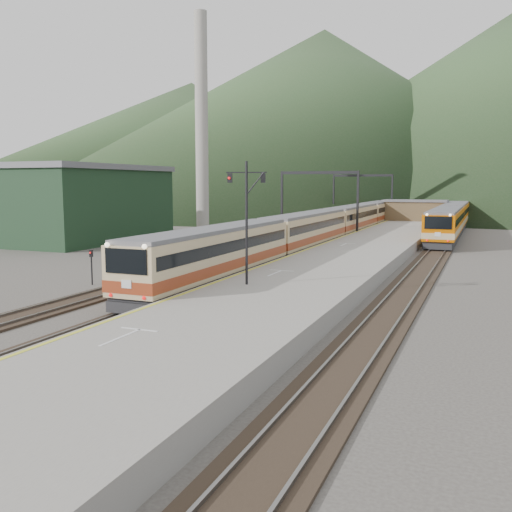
% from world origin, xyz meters
% --- Properties ---
extents(track_main, '(2.60, 200.00, 0.23)m').
position_xyz_m(track_main, '(0.00, 40.00, 0.07)').
color(track_main, black).
rests_on(track_main, ground).
extents(track_far, '(2.60, 200.00, 0.23)m').
position_xyz_m(track_far, '(-5.00, 40.00, 0.07)').
color(track_far, black).
rests_on(track_far, ground).
extents(track_second, '(2.60, 200.00, 0.23)m').
position_xyz_m(track_second, '(11.50, 40.00, 0.07)').
color(track_second, black).
rests_on(track_second, ground).
extents(platform, '(8.00, 100.00, 1.00)m').
position_xyz_m(platform, '(5.60, 38.00, 0.50)').
color(platform, gray).
rests_on(platform, ground).
extents(gantry_near, '(9.55, 0.25, 8.00)m').
position_xyz_m(gantry_near, '(-2.85, 55.00, 5.59)').
color(gantry_near, black).
rests_on(gantry_near, ground).
extents(gantry_far, '(9.55, 0.25, 8.00)m').
position_xyz_m(gantry_far, '(-2.85, 80.00, 5.59)').
color(gantry_far, black).
rests_on(gantry_far, ground).
extents(warehouse, '(14.50, 20.50, 8.60)m').
position_xyz_m(warehouse, '(-28.00, 42.00, 4.32)').
color(warehouse, '#17311A').
rests_on(warehouse, ground).
extents(smokestack, '(1.80, 1.80, 30.00)m').
position_xyz_m(smokestack, '(-22.00, 62.00, 15.00)').
color(smokestack, '#9E998E').
rests_on(smokestack, ground).
extents(station_shed, '(9.40, 4.40, 3.10)m').
position_xyz_m(station_shed, '(5.60, 78.00, 2.57)').
color(station_shed, brown).
rests_on(station_shed, platform).
extents(hill_a, '(180.00, 180.00, 60.00)m').
position_xyz_m(hill_a, '(-40.00, 190.00, 30.00)').
color(hill_a, '#2A4A25').
rests_on(hill_a, ground).
extents(hill_d, '(200.00, 200.00, 55.00)m').
position_xyz_m(hill_d, '(-120.00, 240.00, 27.50)').
color(hill_d, '#2A4A25').
rests_on(hill_d, ground).
extents(main_train, '(2.83, 97.24, 3.46)m').
position_xyz_m(main_train, '(0.00, 60.49, 1.96)').
color(main_train, tan).
rests_on(main_train, track_main).
extents(second_train, '(3.03, 62.19, 3.70)m').
position_xyz_m(second_train, '(11.50, 76.83, 2.08)').
color(second_train, '#BE5700').
rests_on(second_train, track_second).
extents(signal_mast, '(2.13, 0.74, 6.69)m').
position_xyz_m(signal_mast, '(3.73, 17.74, 5.09)').
color(signal_mast, black).
rests_on(signal_mast, platform).
extents(short_signal_b, '(0.24, 0.18, 2.27)m').
position_xyz_m(short_signal_b, '(-2.64, 29.22, 1.46)').
color(short_signal_b, black).
rests_on(short_signal_b, ground).
extents(short_signal_c, '(0.27, 0.24, 2.27)m').
position_xyz_m(short_signal_c, '(-7.67, 18.99, 1.46)').
color(short_signal_c, black).
rests_on(short_signal_c, ground).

